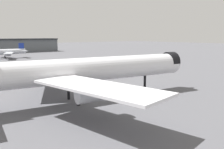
% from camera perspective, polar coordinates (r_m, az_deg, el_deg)
% --- Properties ---
extents(ground, '(900.00, 900.00, 0.00)m').
position_cam_1_polar(ground, '(64.17, -3.29, -5.83)').
color(ground, '#56565B').
extents(airliner_near_gate, '(68.64, 62.19, 17.82)m').
position_cam_1_polar(airliner_near_gate, '(61.32, -7.10, 0.90)').
color(airliner_near_gate, white).
rests_on(airliner_near_gate, ground).
extents(airliner_far_taxiway, '(36.65, 33.31, 10.96)m').
position_cam_1_polar(airliner_far_taxiway, '(190.62, -24.41, 4.88)').
color(airliner_far_taxiway, silver).
rests_on(airliner_far_taxiway, ground).
extents(baggage_tug_wing, '(3.39, 2.28, 1.85)m').
position_cam_1_polar(baggage_tug_wing, '(100.93, -12.12, 0.10)').
color(baggage_tug_wing, black).
rests_on(baggage_tug_wing, ground).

